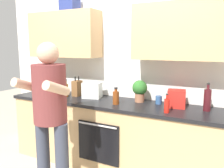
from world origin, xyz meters
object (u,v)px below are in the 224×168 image
object	(u,v)px
person_standing	(50,109)
bottle_hotsauce	(167,105)
bottle_vinegar	(116,97)
potted_herb	(140,90)
cup_coffee	(66,92)
bottle_soda	(52,86)
bottle_syrup	(66,90)
grocery_bag_crisps	(176,99)
bottle_wine	(207,100)
cup_tea	(159,100)
cup_stoneware	(41,89)
knife_block	(77,88)
grocery_bag_produce	(92,90)

from	to	relation	value
person_standing	bottle_hotsauce	bearing A→B (deg)	32.85
person_standing	bottle_hotsauce	xyz separation A→B (m)	(1.03, 0.67, 0.01)
bottle_vinegar	potted_herb	world-z (taller)	potted_herb
person_standing	cup_coffee	xyz separation A→B (m)	(-0.51, 0.92, -0.03)
cup_coffee	person_standing	bearing A→B (deg)	-60.78
bottle_soda	potted_herb	size ratio (longest dim) A/B	0.85
bottle_syrup	grocery_bag_crisps	bearing A→B (deg)	4.60
bottle_hotsauce	bottle_vinegar	bearing A→B (deg)	172.56
bottle_wine	potted_herb	distance (m)	0.82
person_standing	cup_tea	distance (m)	1.32
bottle_soda	bottle_wine	xyz separation A→B (m)	(2.27, -0.05, 0.03)
potted_herb	bottle_wine	bearing A→B (deg)	-3.76
bottle_soda	cup_stoneware	size ratio (longest dim) A/B	2.29
bottle_wine	cup_tea	bearing A→B (deg)	174.02
cup_coffee	cup_tea	bearing A→B (deg)	3.96
bottle_syrup	bottle_wine	bearing A→B (deg)	3.79
bottle_soda	bottle_hotsauce	bearing A→B (deg)	-10.05
bottle_wine	person_standing	bearing A→B (deg)	-145.97
person_standing	bottle_syrup	distance (m)	0.95
bottle_hotsauce	cup_stoneware	size ratio (longest dim) A/B	2.01
bottle_hotsauce	knife_block	world-z (taller)	knife_block
person_standing	knife_block	bearing A→B (deg)	109.72
grocery_bag_crisps	bottle_syrup	bearing A→B (deg)	-175.40
bottle_syrup	cup_tea	distance (m)	1.31
person_standing	cup_stoneware	distance (m)	1.31
bottle_soda	knife_block	bearing A→B (deg)	-6.82
knife_block	bottle_soda	bearing A→B (deg)	173.18
bottle_hotsauce	cup_coffee	distance (m)	1.57
cup_coffee	grocery_bag_crisps	bearing A→B (deg)	1.25
bottle_wine	potted_herb	size ratio (longest dim) A/B	1.11
grocery_bag_crisps	grocery_bag_produce	world-z (taller)	grocery_bag_produce
potted_herb	grocery_bag_crisps	bearing A→B (deg)	-6.44
bottle_syrup	grocery_bag_produce	world-z (taller)	bottle_syrup
cup_stoneware	knife_block	world-z (taller)	knife_block
bottle_soda	bottle_wine	distance (m)	2.27
bottle_vinegar	grocery_bag_produce	world-z (taller)	grocery_bag_produce
cup_tea	bottle_hotsauce	bearing A→B (deg)	-61.34
cup_tea	cup_stoneware	size ratio (longest dim) A/B	0.98
grocery_bag_produce	cup_coffee	bearing A→B (deg)	-177.96
grocery_bag_crisps	cup_coffee	bearing A→B (deg)	-178.75
bottle_syrup	cup_coffee	bearing A→B (deg)	123.76
cup_coffee	knife_block	distance (m)	0.19
bottle_soda	grocery_bag_produce	xyz separation A→B (m)	(0.79, -0.07, 0.01)
bottle_syrup	grocery_bag_crisps	distance (m)	1.53
bottle_vinegar	cup_tea	bearing A→B (deg)	29.07
bottle_hotsauce	potted_herb	world-z (taller)	potted_herb
grocery_bag_produce	bottle_wine	bearing A→B (deg)	0.75
cup_coffee	grocery_bag_produce	size ratio (longest dim) A/B	0.41
knife_block	bottle_wine	bearing A→B (deg)	0.38
bottle_soda	cup_coffee	world-z (taller)	bottle_soda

